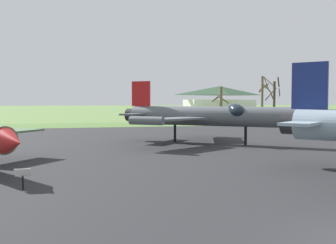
# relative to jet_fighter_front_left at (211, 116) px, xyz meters

# --- Properties ---
(asphalt_apron) EXTENTS (96.61, 59.36, 0.05)m
(asphalt_apron) POSITION_rel_jet_fighter_front_left_xyz_m (-4.27, -6.69, -2.40)
(asphalt_apron) COLOR #28282B
(asphalt_apron) RESTS_ON ground
(grass_verge_strip) EXTENTS (156.61, 12.00, 0.06)m
(grass_verge_strip) POSITION_rel_jet_fighter_front_left_xyz_m (-4.27, 28.98, -2.40)
(grass_verge_strip) COLOR #527438
(grass_verge_strip) RESTS_ON ground
(jet_fighter_front_left) EXTENTS (15.06, 14.19, 5.48)m
(jet_fighter_front_left) POSITION_rel_jet_fighter_front_left_xyz_m (0.00, 0.00, 0.00)
(jet_fighter_front_left) COLOR #565B60
(jet_fighter_front_left) RESTS_ON ground
(info_placard_front_right) EXTENTS (0.66, 0.22, 0.93)m
(info_placard_front_right) POSITION_rel_jet_fighter_front_left_xyz_m (-13.62, -15.39, -1.83)
(info_placard_front_right) COLOR black
(info_placard_front_right) RESTS_ON ground
(bare_tree_left_of_center) EXTENTS (2.70, 2.77, 6.26)m
(bare_tree_left_of_center) POSITION_rel_jet_fighter_front_left_xyz_m (15.10, 36.95, 0.86)
(bare_tree_left_of_center) COLOR brown
(bare_tree_left_of_center) RESTS_ON ground
(bare_tree_center) EXTENTS (2.02, 2.46, 8.17)m
(bare_tree_center) POSITION_rel_jet_fighter_front_left_xyz_m (22.67, 35.56, 2.07)
(bare_tree_center) COLOR brown
(bare_tree_center) RESTS_ON ground
(bare_tree_right_of_center) EXTENTS (3.08, 3.05, 8.14)m
(bare_tree_right_of_center) POSITION_rel_jet_fighter_front_left_xyz_m (25.18, 35.99, 1.82)
(bare_tree_right_of_center) COLOR #42382D
(bare_tree_right_of_center) RESTS_ON ground
(bare_tree_far_right) EXTENTS (1.93, 1.92, 6.99)m
(bare_tree_far_right) POSITION_rel_jet_fighter_front_left_xyz_m (31.98, 33.77, 0.75)
(bare_tree_far_right) COLOR brown
(bare_tree_far_right) RESTS_ON ground
(visitor_building) EXTENTS (20.02, 10.38, 7.68)m
(visitor_building) POSITION_rel_jet_fighter_front_left_xyz_m (28.74, 73.66, 1.37)
(visitor_building) COLOR silver
(visitor_building) RESTS_ON ground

